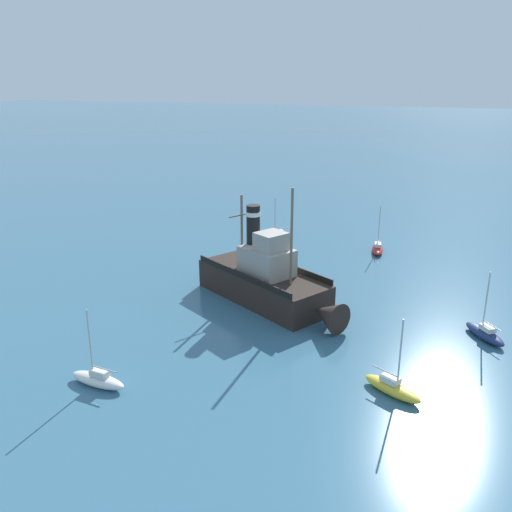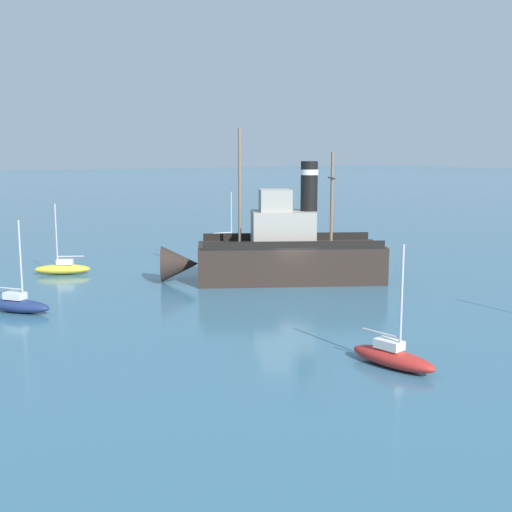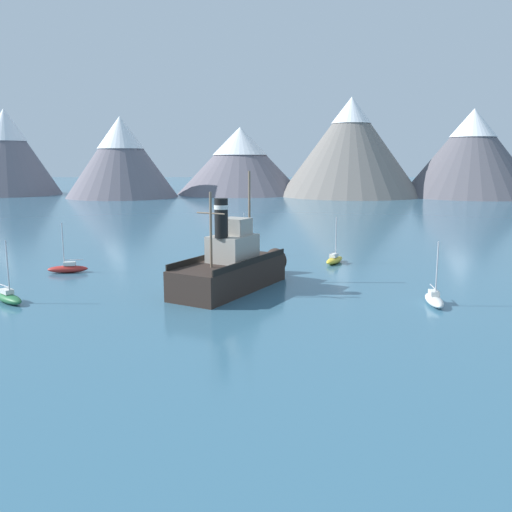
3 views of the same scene
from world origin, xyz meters
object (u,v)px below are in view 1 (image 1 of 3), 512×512
at_px(old_tugboat, 268,281).
at_px(sailboat_white, 98,379).
at_px(sailboat_green, 277,236).
at_px(sailboat_navy, 485,333).
at_px(sailboat_yellow, 392,387).
at_px(sailboat_red, 378,248).

xyz_separation_m(old_tugboat, sailboat_white, (15.44, -5.38, -1.40)).
bearing_deg(sailboat_green, sailboat_navy, 49.89).
relative_size(sailboat_navy, sailboat_yellow, 1.00).
bearing_deg(sailboat_yellow, sailboat_navy, 150.82).
xyz_separation_m(old_tugboat, sailboat_yellow, (10.24, 11.26, -1.40)).
height_order(old_tugboat, sailboat_navy, old_tugboat).
bearing_deg(sailboat_red, sailboat_green, -93.50).
bearing_deg(sailboat_navy, sailboat_red, -149.93).
relative_size(old_tugboat, sailboat_yellow, 2.89).
bearing_deg(sailboat_green, sailboat_red, 86.50).
bearing_deg(sailboat_navy, sailboat_yellow, -29.18).
bearing_deg(sailboat_green, sailboat_white, -1.02).
distance_m(sailboat_white, sailboat_yellow, 17.43).
relative_size(sailboat_navy, sailboat_green, 1.00).
xyz_separation_m(sailboat_navy, sailboat_yellow, (9.43, -5.26, 0.00)).
xyz_separation_m(sailboat_white, sailboat_green, (-32.59, 0.58, 0.00)).
bearing_deg(old_tugboat, sailboat_red, 158.37).
bearing_deg(sailboat_green, sailboat_yellow, 30.39).
height_order(old_tugboat, sailboat_yellow, old_tugboat).
relative_size(sailboat_red, sailboat_navy, 1.00).
height_order(old_tugboat, sailboat_white, old_tugboat).
bearing_deg(sailboat_red, old_tugboat, -21.63).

